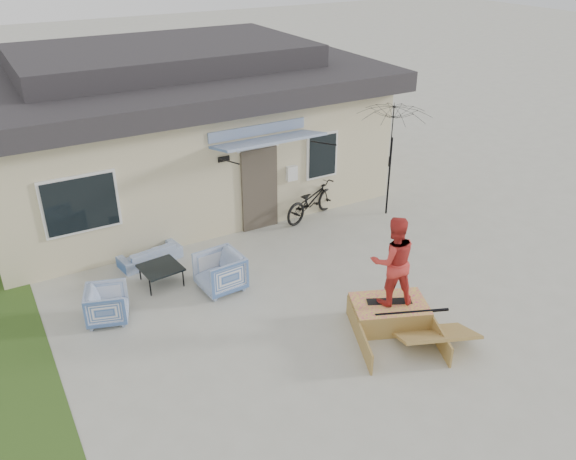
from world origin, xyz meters
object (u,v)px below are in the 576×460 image
loveseat (150,252)px  skate_ramp (389,313)px  armchair_left (107,303)px  armchair_right (220,270)px  skateboard (389,301)px  bicycle (311,197)px  patio_umbrella (391,151)px  skater (393,260)px  coffee_table (161,275)px

loveseat → skate_ramp: loveseat is taller
armchair_left → armchair_right: size_ratio=0.88×
skateboard → armchair_right: bearing=157.5°
armchair_left → bicycle: size_ratio=0.42×
patio_umbrella → skater: (-2.98, -3.87, -0.35)m
patio_umbrella → skateboard: bearing=-127.6°
skate_ramp → skater: bearing=90.0°
armchair_left → armchair_right: 2.33m
armchair_left → bicycle: bearing=-53.9°
skate_ramp → coffee_table: bearing=154.9°
skate_ramp → armchair_left: bearing=170.9°
armchair_left → skater: (4.64, -2.72, 1.00)m
loveseat → armchair_right: (0.95, -1.79, 0.17)m
skater → loveseat: bearing=-34.8°
loveseat → skate_ramp: 5.55m
bicycle → skate_ramp: 4.84m
skateboard → coffee_table: bearing=160.1°
armchair_left → patio_umbrella: 7.83m
armchair_left → skater: bearing=-102.8°
skate_ramp → skater: 1.16m
skate_ramp → skateboard: skateboard is taller
bicycle → patio_umbrella: bearing=-131.2°
bicycle → skateboard: size_ratio=2.20×
coffee_table → patio_umbrella: patio_umbrella is taller
bicycle → skateboard: bicycle is taller
armchair_right → bicycle: 3.96m
loveseat → armchair_left: armchair_left is taller
skater → coffee_table: bearing=-27.5°
loveseat → skater: bearing=116.7°
armchair_right → skater: skater is taller
skateboard → armchair_left: bearing=176.1°
skateboard → skater: 0.90m
armchair_left → coffee_table: size_ratio=0.98×
armchair_left → armchair_right: armchair_right is taller
armchair_right → skate_ramp: 3.56m
patio_umbrella → skater: bearing=-127.6°
armchair_left → coffee_table: armchair_left is taller
armchair_right → armchair_left: bearing=-95.9°
loveseat → skate_ramp: bearing=116.3°
armchair_right → patio_umbrella: size_ratio=0.40×
bicycle → skater: 4.85m
bicycle → loveseat: bearing=73.8°
coffee_table → skater: bearing=-46.4°
coffee_table → skateboard: (3.32, -3.49, 0.29)m
loveseat → skateboard: 5.53m
armchair_left → armchair_right: (2.33, -0.06, 0.06)m
skate_ramp → skateboard: size_ratio=2.20×
armchair_left → bicycle: 6.07m
patio_umbrella → skate_ramp: (-3.00, -3.92, -1.52)m
bicycle → skater: size_ratio=1.06×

